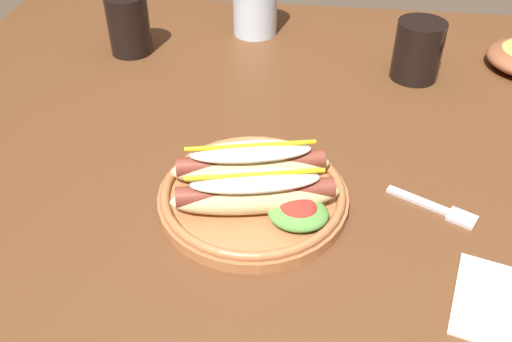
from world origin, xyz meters
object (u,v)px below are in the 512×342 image
object	(u,v)px
hot_dog_plate	(255,188)
fork	(438,209)
soda_cup	(418,50)
water_cup	(255,1)
extra_cup	(129,24)

from	to	relation	value
hot_dog_plate	fork	bearing A→B (deg)	4.33
soda_cup	water_cup	bearing A→B (deg)	153.89
hot_dog_plate	fork	xyz separation A→B (m)	(0.24, 0.02, -0.02)
hot_dog_plate	soda_cup	world-z (taller)	soda_cup
hot_dog_plate	fork	size ratio (longest dim) A/B	2.18
water_cup	extra_cup	xyz separation A→B (m)	(-0.23, -0.12, -0.01)
fork	hot_dog_plate	bearing A→B (deg)	-147.95
water_cup	extra_cup	world-z (taller)	water_cup
hot_dog_plate	soda_cup	distance (m)	0.45
hot_dog_plate	soda_cup	xyz separation A→B (m)	(0.24, 0.38, 0.03)
soda_cup	extra_cup	size ratio (longest dim) A/B	0.93
fork	extra_cup	xyz separation A→B (m)	(-0.54, 0.39, 0.05)
hot_dog_plate	extra_cup	bearing A→B (deg)	125.61
fork	extra_cup	bearing A→B (deg)	171.32
hot_dog_plate	extra_cup	xyz separation A→B (m)	(-0.30, 0.41, 0.03)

